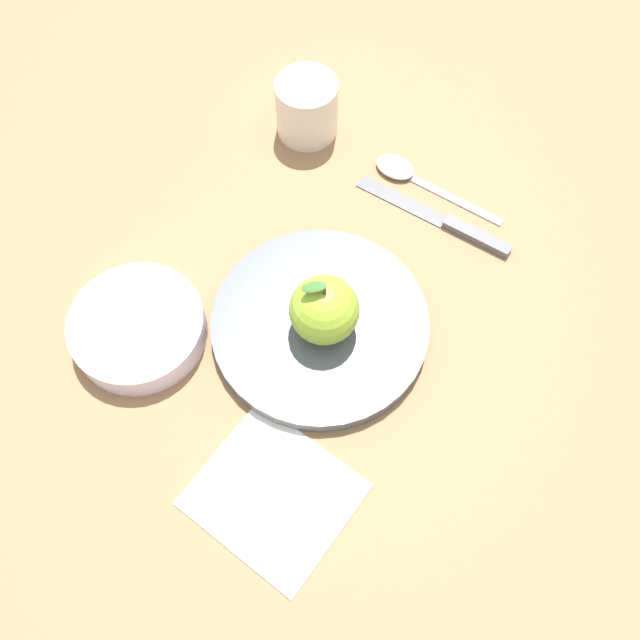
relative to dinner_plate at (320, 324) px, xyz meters
name	(u,v)px	position (x,y,z in m)	size (l,w,h in m)	color
ground_plane	(352,310)	(-0.03, -0.03, -0.01)	(2.40, 2.40, 0.00)	olive
dinner_plate	(320,324)	(0.00, 0.00, 0.00)	(0.23, 0.23, 0.02)	#4C5156
apple	(324,310)	(-0.01, 0.00, 0.04)	(0.07, 0.07, 0.08)	#8CB22D
side_bowl	(138,326)	(0.18, 0.04, 0.01)	(0.14, 0.14, 0.03)	silver
cup	(307,106)	(0.07, -0.27, 0.03)	(0.07, 0.07, 0.07)	silver
knife	(447,222)	(-0.12, -0.16, -0.01)	(0.19, 0.08, 0.01)	#59595E
spoon	(408,174)	(-0.06, -0.22, -0.01)	(0.16, 0.08, 0.01)	silver
linen_napkin	(274,494)	(0.01, 0.18, -0.01)	(0.13, 0.14, 0.00)	silver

